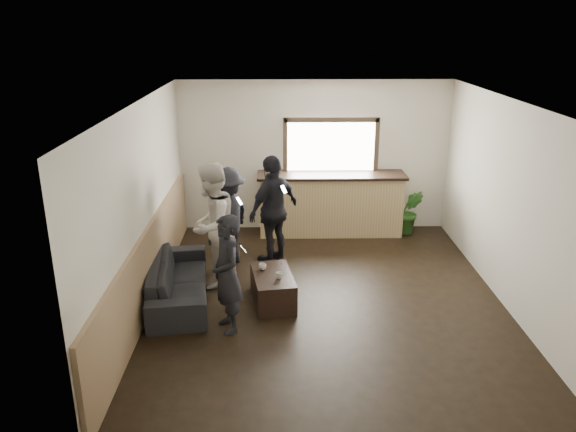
{
  "coord_description": "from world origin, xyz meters",
  "views": [
    {
      "loc": [
        -0.66,
        -7.2,
        3.8
      ],
      "look_at": [
        -0.53,
        0.4,
        1.14
      ],
      "focal_mm": 35.0,
      "sensor_mm": 36.0,
      "label": 1
    }
  ],
  "objects_px": {
    "sofa": "(178,280)",
    "cup_b": "(279,275)",
    "coffee_table": "(273,288)",
    "person_b": "(212,225)",
    "cup_a": "(262,267)",
    "person_c": "(228,217)",
    "person_a": "(227,274)",
    "bar_counter": "(331,200)",
    "potted_plant": "(410,211)",
    "person_d": "(274,210)"
  },
  "relations": [
    {
      "from": "coffee_table",
      "to": "person_b",
      "type": "bearing_deg",
      "value": 145.9
    },
    {
      "from": "cup_a",
      "to": "person_a",
      "type": "bearing_deg",
      "value": -115.16
    },
    {
      "from": "person_c",
      "to": "person_d",
      "type": "relative_size",
      "value": 0.9
    },
    {
      "from": "coffee_table",
      "to": "person_d",
      "type": "bearing_deg",
      "value": 89.7
    },
    {
      "from": "bar_counter",
      "to": "person_b",
      "type": "height_order",
      "value": "bar_counter"
    },
    {
      "from": "potted_plant",
      "to": "person_b",
      "type": "bearing_deg",
      "value": -148.76
    },
    {
      "from": "person_b",
      "to": "person_c",
      "type": "bearing_deg",
      "value": -172.29
    },
    {
      "from": "bar_counter",
      "to": "person_a",
      "type": "xyz_separation_m",
      "value": [
        -1.62,
        -3.47,
        0.14
      ]
    },
    {
      "from": "sofa",
      "to": "person_c",
      "type": "height_order",
      "value": "person_c"
    },
    {
      "from": "bar_counter",
      "to": "person_c",
      "type": "distance_m",
      "value": 2.27
    },
    {
      "from": "person_b",
      "to": "person_a",
      "type": "bearing_deg",
      "value": 34.73
    },
    {
      "from": "potted_plant",
      "to": "coffee_table",
      "type": "bearing_deg",
      "value": -133.24
    },
    {
      "from": "cup_a",
      "to": "person_b",
      "type": "height_order",
      "value": "person_b"
    },
    {
      "from": "cup_a",
      "to": "person_b",
      "type": "distance_m",
      "value": 0.99
    },
    {
      "from": "coffee_table",
      "to": "cup_b",
      "type": "xyz_separation_m",
      "value": [
        0.09,
        -0.13,
        0.26
      ]
    },
    {
      "from": "sofa",
      "to": "person_a",
      "type": "relative_size",
      "value": 1.3
    },
    {
      "from": "bar_counter",
      "to": "cup_b",
      "type": "height_order",
      "value": "bar_counter"
    },
    {
      "from": "bar_counter",
      "to": "person_d",
      "type": "distance_m",
      "value": 1.71
    },
    {
      "from": "person_d",
      "to": "person_a",
      "type": "bearing_deg",
      "value": 27.13
    },
    {
      "from": "person_a",
      "to": "person_c",
      "type": "bearing_deg",
      "value": 161.03
    },
    {
      "from": "cup_a",
      "to": "person_d",
      "type": "distance_m",
      "value": 1.34
    },
    {
      "from": "cup_b",
      "to": "person_d",
      "type": "xyz_separation_m",
      "value": [
        -0.08,
        1.54,
        0.43
      ]
    },
    {
      "from": "potted_plant",
      "to": "person_a",
      "type": "height_order",
      "value": "person_a"
    },
    {
      "from": "cup_b",
      "to": "person_a",
      "type": "bearing_deg",
      "value": -137.13
    },
    {
      "from": "cup_b",
      "to": "person_b",
      "type": "height_order",
      "value": "person_b"
    },
    {
      "from": "bar_counter",
      "to": "coffee_table",
      "type": "xyz_separation_m",
      "value": [
        -1.05,
        -2.74,
        -0.43
      ]
    },
    {
      "from": "cup_a",
      "to": "person_d",
      "type": "height_order",
      "value": "person_d"
    },
    {
      "from": "potted_plant",
      "to": "person_b",
      "type": "relative_size",
      "value": 0.45
    },
    {
      "from": "sofa",
      "to": "cup_b",
      "type": "xyz_separation_m",
      "value": [
        1.44,
        -0.23,
        0.17
      ]
    },
    {
      "from": "potted_plant",
      "to": "person_c",
      "type": "bearing_deg",
      "value": -157.55
    },
    {
      "from": "coffee_table",
      "to": "potted_plant",
      "type": "relative_size",
      "value": 1.13
    },
    {
      "from": "sofa",
      "to": "person_b",
      "type": "relative_size",
      "value": 1.08
    },
    {
      "from": "bar_counter",
      "to": "person_d",
      "type": "xyz_separation_m",
      "value": [
        -1.05,
        -1.32,
        0.26
      ]
    },
    {
      "from": "person_b",
      "to": "bar_counter",
      "type": "bearing_deg",
      "value": 158.23
    },
    {
      "from": "sofa",
      "to": "cup_b",
      "type": "height_order",
      "value": "sofa"
    },
    {
      "from": "coffee_table",
      "to": "cup_a",
      "type": "relative_size",
      "value": 8.62
    },
    {
      "from": "bar_counter",
      "to": "potted_plant",
      "type": "distance_m",
      "value": 1.49
    },
    {
      "from": "cup_b",
      "to": "potted_plant",
      "type": "xyz_separation_m",
      "value": [
        2.44,
        2.82,
        -0.04
      ]
    },
    {
      "from": "potted_plant",
      "to": "person_c",
      "type": "height_order",
      "value": "person_c"
    },
    {
      "from": "person_b",
      "to": "person_d",
      "type": "bearing_deg",
      "value": 152.32
    },
    {
      "from": "sofa",
      "to": "cup_a",
      "type": "xyz_separation_m",
      "value": [
        1.2,
        0.05,
        0.17
      ]
    },
    {
      "from": "coffee_table",
      "to": "potted_plant",
      "type": "height_order",
      "value": "potted_plant"
    },
    {
      "from": "person_a",
      "to": "cup_a",
      "type": "bearing_deg",
      "value": 131.41
    },
    {
      "from": "bar_counter",
      "to": "sofa",
      "type": "relative_size",
      "value": 1.33
    },
    {
      "from": "sofa",
      "to": "cup_a",
      "type": "height_order",
      "value": "sofa"
    },
    {
      "from": "coffee_table",
      "to": "person_b",
      "type": "relative_size",
      "value": 0.51
    },
    {
      "from": "cup_a",
      "to": "potted_plant",
      "type": "distance_m",
      "value": 3.69
    },
    {
      "from": "person_a",
      "to": "person_b",
      "type": "xyz_separation_m",
      "value": [
        -0.33,
        1.34,
        0.16
      ]
    },
    {
      "from": "person_d",
      "to": "person_c",
      "type": "bearing_deg",
      "value": -42.55
    },
    {
      "from": "bar_counter",
      "to": "person_b",
      "type": "bearing_deg",
      "value": -132.58
    }
  ]
}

